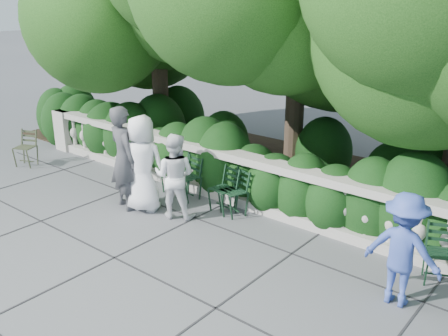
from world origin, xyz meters
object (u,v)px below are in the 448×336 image
Objects in this scene: chair_c at (217,214)px; person_older_blue at (403,250)px; chair_f at (438,288)px; person_casual_man at (175,176)px; person_woman_grey at (124,158)px; chair_a at (171,194)px; person_businessman at (143,164)px; chair_d at (182,201)px; chair_e at (227,216)px; chair_weathered at (24,168)px; chair_b at (132,182)px.

person_older_blue is (3.52, -0.58, 0.75)m from chair_c.
person_casual_man is at bearing 164.44° from chair_f.
person_older_blue is (5.03, 0.23, -0.20)m from person_woman_grey.
person_casual_man is (0.78, -0.65, 0.76)m from chair_a.
chair_f is 0.48× the size of person_businessman.
chair_d is 0.48× the size of person_businessman.
chair_e is 1.00× the size of chair_f.
chair_c is (1.30, -0.12, 0.00)m from chair_a.
chair_weathered is (-8.85, -0.97, 0.00)m from chair_f.
chair_f is 0.56× the size of person_older_blue.
person_older_blue is (-0.32, -0.67, 0.75)m from chair_f.
person_businessman is (-5.01, -0.76, 0.88)m from chair_f.
person_businessman is 0.38m from person_woman_grey.
person_woman_grey is 5.04m from person_older_blue.
chair_b is at bearing -30.03° from person_woman_grey.
chair_e is 1.00× the size of chair_weathered.
chair_f is at bearing -155.40° from person_woman_grey.
person_businessman is at bearing -101.89° from chair_d.
chair_f is 5.14m from person_businessman.
chair_d is 4.75m from chair_f.
person_businessman reaches higher than chair_weathered.
chair_a is at bearing -87.37° from person_woman_grey.
chair_b and chair_d have the same top height.
person_casual_man is at bearing -19.79° from chair_weathered.
chair_e is (1.49, -0.09, 0.00)m from chair_a.
person_woman_grey reaches higher than person_casual_man.
person_casual_man is at bearing -148.43° from person_woman_grey.
chair_c and chair_weathered have the same top height.
chair_b is at bearing -162.94° from chair_e.
chair_c is 1.00× the size of chair_f.
person_businessman is (-1.36, -0.71, 0.88)m from chair_e.
person_casual_man is at bearing 173.71° from person_businessman.
person_older_blue is at bearing 154.72° from person_casual_man.
chair_f is at bearing 163.54° from person_casual_man.
person_older_blue is (5.92, -0.66, 0.75)m from chair_b.
chair_a is at bearing -9.18° from chair_weathered.
chair_e and chair_weathered have the same top height.
person_woman_grey is (0.89, -0.89, 0.95)m from chair_b.
chair_e is at bearing -8.67° from chair_a.
chair_a is 1.00× the size of chair_weathered.
chair_d is at bearing 19.56° from chair_b.
chair_c is 0.56× the size of person_older_blue.
person_casual_man reaches higher than chair_e.
person_older_blue reaches higher than chair_weathered.
chair_weathered is at bearing -152.00° from chair_e.
chair_weathered is at bearing -160.35° from chair_c.
person_woman_grey is at bearing -7.87° from person_casual_man.
chair_d is 4.20m from chair_weathered.
chair_e is (1.10, -0.00, 0.00)m from chair_d.
chair_f is 0.44× the size of person_woman_grey.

